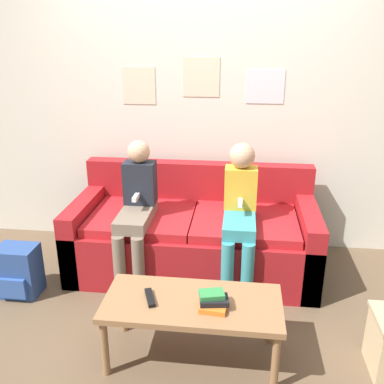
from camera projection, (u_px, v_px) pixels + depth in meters
name	position (u px, v px, depth m)	size (l,w,h in m)	color
ground_plane	(185.00, 305.00, 3.07)	(10.00, 10.00, 0.00)	brown
wall_back	(201.00, 100.00, 3.61)	(8.00, 0.06, 2.60)	silver
couch	(194.00, 236.00, 3.48)	(1.92, 0.87, 0.81)	maroon
coffee_table	(192.00, 307.00, 2.46)	(1.02, 0.47, 0.40)	#8E6642
person_left	(136.00, 206.00, 3.21)	(0.24, 0.59, 1.08)	#756656
person_right	(240.00, 209.00, 3.13)	(0.24, 0.59, 1.08)	teal
tv_remote	(150.00, 298.00, 2.45)	(0.10, 0.17, 0.02)	black
book_stack	(213.00, 301.00, 2.37)	(0.18, 0.16, 0.09)	orange
backpack	(19.00, 271.00, 3.14)	(0.29, 0.24, 0.38)	#284789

